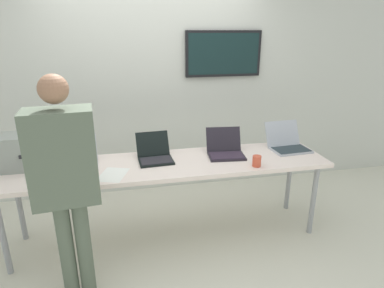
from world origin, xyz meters
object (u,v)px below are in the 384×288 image
(person, at_px, (65,173))
(workbench, at_px, (168,168))
(laptop_station_1, at_px, (155,154))
(laptop_station_2, at_px, (225,149))
(laptop_station_3, at_px, (287,143))
(laptop_station_0, at_px, (78,160))
(equipment_box, at_px, (26,151))
(coffee_mug, at_px, (257,161))

(person, bearing_deg, workbench, 38.10)
(workbench, distance_m, laptop_station_1, 0.19)
(laptop_station_1, distance_m, laptop_station_2, 0.70)
(laptop_station_2, distance_m, laptop_station_3, 0.69)
(laptop_station_0, xyz_separation_m, laptop_station_3, (2.08, 0.03, -0.00))
(equipment_box, relative_size, person, 0.25)
(laptop_station_1, relative_size, laptop_station_2, 0.99)
(equipment_box, relative_size, laptop_station_2, 1.14)
(workbench, height_order, laptop_station_3, laptop_station_3)
(workbench, xyz_separation_m, coffee_mug, (0.78, -0.25, 0.10))
(laptop_station_2, relative_size, laptop_station_3, 0.95)
(equipment_box, bearing_deg, workbench, -7.25)
(workbench, height_order, person, person)
(equipment_box, bearing_deg, laptop_station_0, -8.16)
(laptop_station_1, xyz_separation_m, person, (-0.68, -0.73, 0.19))
(person, bearing_deg, coffee_mug, 13.28)
(laptop_station_0, height_order, laptop_station_1, laptop_station_0)
(laptop_station_2, height_order, person, person)
(laptop_station_1, bearing_deg, laptop_station_3, 0.64)
(workbench, height_order, laptop_station_1, laptop_station_1)
(laptop_station_0, bearing_deg, laptop_station_2, -0.20)
(laptop_station_3, distance_m, coffee_mug, 0.62)
(laptop_station_1, bearing_deg, coffee_mug, -22.04)
(workbench, xyz_separation_m, laptop_station_3, (1.28, 0.13, 0.11))
(workbench, relative_size, laptop_station_3, 7.51)
(workbench, xyz_separation_m, laptop_station_0, (-0.80, 0.09, 0.11))
(person, distance_m, coffee_mug, 1.63)
(equipment_box, xyz_separation_m, coffee_mug, (2.03, -0.41, -0.11))
(laptop_station_2, bearing_deg, equipment_box, 177.86)
(equipment_box, height_order, person, person)
(coffee_mug, bearing_deg, laptop_station_2, 119.36)
(laptop_station_2, distance_m, coffee_mug, 0.39)
(workbench, bearing_deg, coffee_mug, -17.74)
(workbench, bearing_deg, laptop_station_3, 5.61)
(equipment_box, distance_m, laptop_station_0, 0.46)
(equipment_box, xyz_separation_m, laptop_station_3, (2.52, -0.03, -0.10))
(laptop_station_1, bearing_deg, laptop_station_2, -1.65)
(laptop_station_1, height_order, person, person)
(laptop_station_3, xyz_separation_m, coffee_mug, (-0.50, -0.38, -0.01))
(laptop_station_0, xyz_separation_m, laptop_station_1, (0.69, 0.02, -0.01))
(laptop_station_0, bearing_deg, person, -89.28)
(workbench, height_order, laptop_station_2, laptop_station_2)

